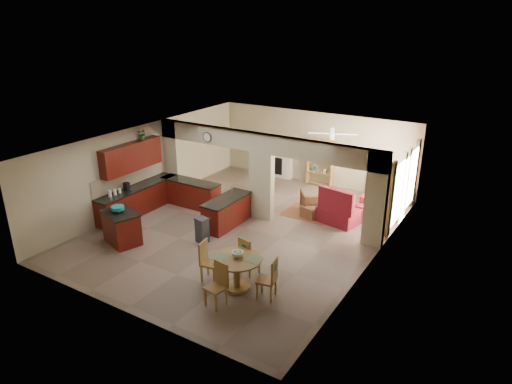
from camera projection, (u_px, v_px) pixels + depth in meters
The scene contains 39 objects.
floor at pixel (245, 228), 14.16m from camera, with size 10.00×10.00×0.00m, color #766152.
ceiling at pixel (244, 141), 13.15m from camera, with size 10.00×10.00×0.00m, color white.
wall_back at pixel (315, 148), 17.63m from camera, with size 8.00×8.00×0.00m, color #BAAD88.
wall_front at pixel (117, 255), 9.68m from camera, with size 8.00×8.00×0.00m, color #BAAD88.
wall_left at pixel (147, 165), 15.61m from camera, with size 10.00×10.00×0.00m, color #BAAD88.
wall_right at pixel (375, 214), 11.70m from camera, with size 10.00×10.00×0.00m, color #BAAD88.
partition_left_pier at pixel (173, 159), 16.26m from camera, with size 0.60×0.25×2.80m, color #BAAD88.
partition_center_pier at pixel (262, 186), 14.56m from camera, with size 0.80×0.25×2.20m, color #BAAD88.
partition_right_pier at pixel (376, 199), 12.64m from camera, with size 0.60×0.25×2.80m, color #BAAD88.
partition_header at pixel (262, 143), 14.06m from camera, with size 8.00×0.25×0.60m, color #BAAD88.
kitchen_counter at pixel (160, 197), 15.38m from camera, with size 2.52×3.29×1.48m.
upper_cabinets at pixel (132, 157), 14.70m from camera, with size 0.35×2.40×0.90m, color #410F07.
peninsula at pixel (227, 212), 14.20m from camera, with size 0.70×1.85×0.91m.
wall_clock at pixel (207, 137), 14.93m from camera, with size 0.34×0.34×0.03m, color #4C2819.
rug at pixel (309, 213), 15.24m from camera, with size 1.60×1.30×0.01m, color brown.
fireplace at pixel (276, 162), 18.56m from camera, with size 1.60×0.35×1.20m.
shelving_unit at pixel (320, 163), 17.50m from camera, with size 1.00×0.32×1.80m, color olive.
window_a at pixel (398, 194), 13.62m from camera, with size 0.02×0.90×1.90m, color white.
window_b at pixel (412, 178), 14.97m from camera, with size 0.02×0.90×1.90m, color white.
glazed_door at pixel (405, 190), 14.35m from camera, with size 0.02×0.70×2.10m, color white.
drape_a_left at pixel (391, 200), 13.16m from camera, with size 0.10×0.28×2.30m, color #3A1F17.
drape_a_right at pixel (402, 187), 14.12m from camera, with size 0.10×0.28×2.30m, color #3A1F17.
drape_b_left at pixel (406, 183), 14.51m from camera, with size 0.10×0.28×2.30m, color #3A1F17.
drape_b_right at pixel (415, 172), 15.47m from camera, with size 0.10×0.28×2.30m, color #3A1F17.
ceiling_fan at pixel (332, 134), 14.89m from camera, with size 1.00×1.00×0.10m, color white.
kitchen_island at pixel (122, 228), 13.09m from camera, with size 1.29×1.09×0.95m.
teal_bowl at pixel (118, 209), 12.92m from camera, with size 0.37×0.37×0.18m, color #12827F.
trash_can at pixel (202, 231), 13.18m from camera, with size 0.33×0.28×0.70m, color #2A2A2C.
dining_table at pixel (237, 269), 10.84m from camera, with size 1.20×1.20×0.82m.
fruit_bowl at pixel (238, 254), 10.79m from camera, with size 0.29×0.29×0.15m, color #74A824.
sofa at pixel (385, 201), 15.24m from camera, with size 1.04×2.67×0.78m, color maroon.
chaise at pixel (340, 214), 14.54m from camera, with size 1.22×1.00×0.49m, color maroon.
armchair at pixel (314, 202), 15.19m from camera, with size 0.80×0.82×0.75m, color maroon.
ottoman at pixel (311, 212), 14.88m from camera, with size 0.53×0.53×0.39m, color maroon.
plant at pixel (142, 134), 14.92m from camera, with size 0.33×0.28×0.36m, color #164612.
chair_north at pixel (248, 255), 11.44m from camera, with size 0.50×0.50×1.02m.
chair_east at pixel (270, 277), 10.46m from camera, with size 0.50×0.50×1.02m.
chair_south at pixel (218, 282), 10.25m from camera, with size 0.48×0.48×1.02m.
chair_west at pixel (207, 259), 11.24m from camera, with size 0.48×0.48×1.02m.
Camera 1 is at (6.99, -10.74, 6.13)m, focal length 32.00 mm.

